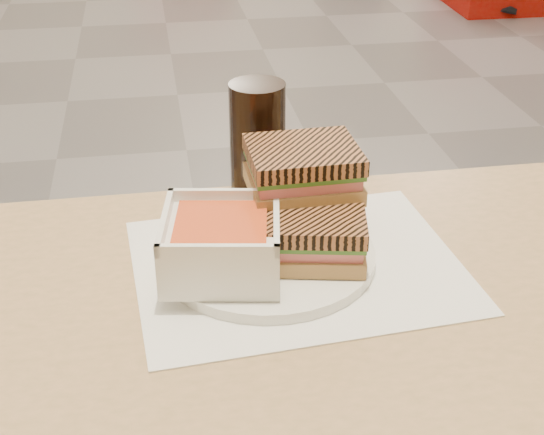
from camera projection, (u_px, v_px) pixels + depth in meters
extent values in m
cube|color=tan|center=(282.00, 348.00, 0.80)|extent=(1.20, 0.70, 0.03)
cube|color=white|center=(297.00, 265.00, 0.91)|extent=(0.41, 0.33, 0.00)
cylinder|color=white|center=(267.00, 255.00, 0.91)|extent=(0.26, 0.26, 0.01)
cube|color=white|center=(222.00, 248.00, 0.86)|extent=(0.15, 0.15, 0.05)
cube|color=#E14A20|center=(221.00, 225.00, 0.84)|extent=(0.12, 0.12, 0.01)
cube|color=white|center=(276.00, 221.00, 0.84)|extent=(0.03, 0.13, 0.02)
cube|color=white|center=(165.00, 221.00, 0.84)|extent=(0.03, 0.13, 0.02)
cube|color=white|center=(224.00, 195.00, 0.90)|extent=(0.13, 0.03, 0.02)
cube|color=white|center=(217.00, 251.00, 0.79)|extent=(0.13, 0.03, 0.02)
cube|color=tan|center=(309.00, 247.00, 0.89)|extent=(0.15, 0.13, 0.02)
cube|color=#D2686C|center=(310.00, 236.00, 0.89)|extent=(0.14, 0.12, 0.01)
cube|color=#386B23|center=(310.00, 229.00, 0.88)|extent=(0.14, 0.12, 0.01)
cube|color=#965932|center=(310.00, 219.00, 0.88)|extent=(0.15, 0.13, 0.02)
cube|color=tan|center=(303.00, 184.00, 0.93)|extent=(0.13, 0.11, 0.02)
cube|color=#D2686C|center=(303.00, 172.00, 0.92)|extent=(0.12, 0.10, 0.01)
cube|color=#386B23|center=(303.00, 164.00, 0.91)|extent=(0.13, 0.11, 0.01)
cube|color=#965932|center=(303.00, 155.00, 0.91)|extent=(0.13, 0.11, 0.02)
cylinder|color=black|center=(258.00, 141.00, 1.03)|extent=(0.08, 0.08, 0.16)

